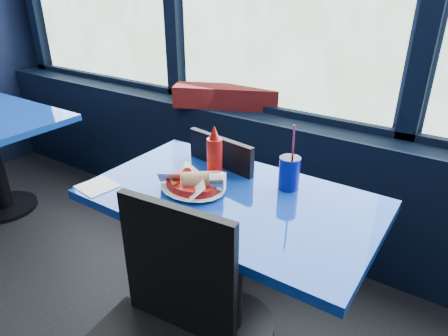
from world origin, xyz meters
TOP-DOWN VIEW (x-y plane):
  - window_sill at (0.00, 2.87)m, footprint 5.00×0.26m
  - near_table at (0.30, 2.00)m, footprint 1.20×0.70m
  - chair_near_front at (0.39, 1.42)m, footprint 0.48×0.48m
  - chair_near_back at (0.09, 2.32)m, footprint 0.46×0.47m
  - planter_box at (-0.31, 2.89)m, footprint 0.68×0.43m
  - food_basket at (0.15, 1.95)m, footprint 0.29×0.29m
  - ketchup_bottle at (0.16, 2.08)m, footprint 0.07×0.07m
  - soda_cup at (0.47, 2.19)m, footprint 0.09×0.09m
  - napkin at (-0.22, 1.74)m, footprint 0.17×0.17m

SIDE VIEW (x-z plane):
  - window_sill at x=0.00m, z-range 0.00..0.80m
  - chair_near_back at x=0.09m, z-range 0.07..0.96m
  - chair_near_front at x=0.39m, z-range 0.07..1.04m
  - near_table at x=0.30m, z-range 0.19..0.94m
  - napkin at x=-0.22m, z-range 0.75..0.75m
  - food_basket at x=0.15m, z-range 0.74..0.83m
  - soda_cup at x=0.47m, z-range 0.67..0.98m
  - ketchup_bottle at x=0.16m, z-range 0.73..0.99m
  - planter_box at x=-0.31m, z-range 0.80..0.93m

